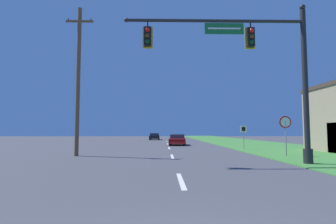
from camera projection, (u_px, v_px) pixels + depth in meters
The scene contains 8 objects.
grass_verge_right at pixel (252, 144), 32.50m from camera, with size 10.00×110.00×0.04m.
road_center_line at pixel (169, 148), 24.32m from camera, with size 0.16×34.80×0.01m.
signal_mast at pixel (261, 66), 12.85m from camera, with size 9.12×0.47×7.89m.
car_ahead at pixel (177, 140), 29.87m from camera, with size 2.08×4.33×1.19m.
far_car at pixel (155, 136), 48.05m from camera, with size 1.82×4.23×1.19m.
stop_sign at pixel (285, 127), 16.53m from camera, with size 0.76×0.07×2.50m.
route_sign_post at pixel (244, 132), 22.38m from camera, with size 0.55×0.06×2.03m.
utility_pole_near at pixel (78, 78), 17.13m from camera, with size 1.80×0.26×9.79m.
Camera 1 is at (-0.58, -2.49, 1.59)m, focal length 28.00 mm.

